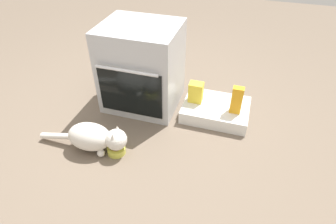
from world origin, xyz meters
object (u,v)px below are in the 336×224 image
(cat, at_px, (95,137))
(oven, at_px, (142,67))
(food_bowl, at_px, (116,150))
(juice_carton, at_px, (237,100))
(pantry_cabinet, at_px, (216,110))
(snack_bag, at_px, (196,92))

(cat, bearing_deg, oven, 75.71)
(food_bowl, bearing_deg, juice_carton, 37.62)
(pantry_cabinet, height_order, food_bowl, pantry_cabinet)
(snack_bag, xyz_separation_m, juice_carton, (0.35, -0.06, 0.03))
(oven, bearing_deg, snack_bag, 0.09)
(cat, bearing_deg, juice_carton, 29.28)
(cat, relative_size, juice_carton, 3.02)
(pantry_cabinet, height_order, juice_carton, juice_carton)
(pantry_cabinet, relative_size, food_bowl, 4.07)
(oven, height_order, pantry_cabinet, oven)
(pantry_cabinet, bearing_deg, cat, -139.66)
(oven, bearing_deg, cat, -100.41)
(pantry_cabinet, xyz_separation_m, cat, (-0.80, -0.68, 0.07))
(cat, distance_m, juice_carton, 1.16)
(oven, xyz_separation_m, pantry_cabinet, (0.68, -0.00, -0.31))
(juice_carton, bearing_deg, pantry_cabinet, 162.39)
(cat, bearing_deg, snack_bag, 44.30)
(cat, bearing_deg, pantry_cabinet, 36.47)
(oven, distance_m, snack_bag, 0.52)
(pantry_cabinet, relative_size, juice_carton, 2.34)
(oven, xyz_separation_m, cat, (-0.13, -0.69, -0.25))
(food_bowl, bearing_deg, snack_bag, 56.13)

